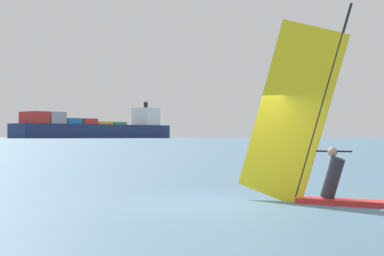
{
  "coord_description": "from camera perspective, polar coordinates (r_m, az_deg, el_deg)",
  "views": [
    {
      "loc": [
        -2.13,
        -15.01,
        1.52
      ],
      "look_at": [
        0.65,
        19.27,
        1.96
      ],
      "focal_mm": 62.09,
      "sensor_mm": 36.0,
      "label": 1
    }
  ],
  "objects": [
    {
      "name": "ground_plane",
      "position": [
        15.24,
        3.44,
        -6.46
      ],
      "size": [
        4000.0,
        4000.0,
        0.0
      ],
      "primitive_type": "plane",
      "color": "#476B84"
    },
    {
      "name": "windsurfer",
      "position": [
        15.4,
        10.46,
        -1.61
      ],
      "size": [
        3.29,
        2.65,
        4.62
      ],
      "rotation": [
        0.0,
        0.0,
        5.63
      ],
      "color": "red",
      "rests_on": "ground_plane"
    },
    {
      "name": "cargo_ship",
      "position": [
        627.33,
        -8.38,
        0.01
      ],
      "size": [
        144.41,
        130.64,
        36.26
      ],
      "rotation": [
        0.0,
        0.0,
        3.86
      ],
      "color": "navy",
      "rests_on": "ground_plane"
    }
  ]
}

